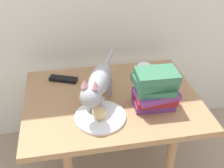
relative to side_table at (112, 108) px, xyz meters
The scene contains 8 objects.
ground_plane 0.46m from the side_table, ahead, with size 6.00×6.00×0.00m, color gray.
side_table is the anchor object (origin of this frame).
plate 0.18m from the side_table, 118.94° to the right, with size 0.23×0.23×0.01m, color white.
bread_roll 0.20m from the side_table, 119.11° to the right, with size 0.08×0.06×0.05m, color #E0BC7A.
cat 0.22m from the side_table, 139.65° to the right, with size 0.22×0.45×0.23m.
book_stack 0.26m from the side_table, 29.53° to the right, with size 0.21×0.16×0.19m.
candle_jar 0.26m from the side_table, 35.19° to the left, with size 0.07×0.07×0.08m.
tv_remote 0.31m from the side_table, 139.32° to the left, with size 0.15×0.04×0.02m, color black.
Camera 1 is at (-0.20, -1.09, 1.34)m, focal length 44.73 mm.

